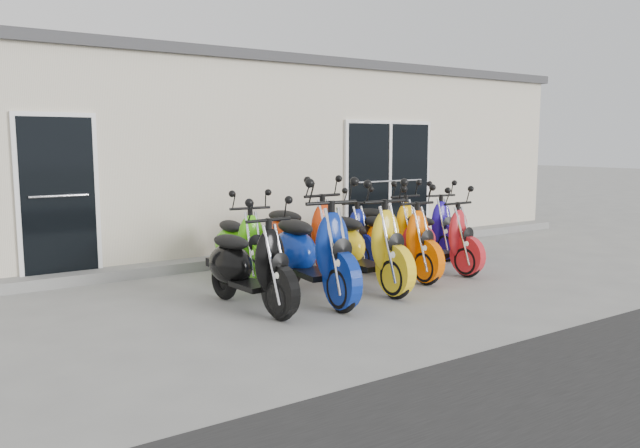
{
  "coord_description": "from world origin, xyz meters",
  "views": [
    {
      "loc": [
        -4.95,
        -6.74,
        1.91
      ],
      "look_at": [
        0.0,
        0.6,
        0.75
      ],
      "focal_mm": 35.0,
      "sensor_mm": 36.0,
      "label": 1
    }
  ],
  "objects_px": {
    "scooter_front_blue": "(312,238)",
    "scooter_front_orange_b": "(396,230)",
    "scooter_back_green": "(240,234)",
    "scooter_back_extra": "(425,218)",
    "scooter_front_black": "(249,252)",
    "scooter_front_orange_a": "(363,233)",
    "scooter_back_blue": "(341,226)",
    "scooter_back_red": "(302,225)",
    "scooter_back_yellow": "(388,220)",
    "scooter_front_red": "(436,228)"
  },
  "relations": [
    {
      "from": "scooter_back_red",
      "to": "scooter_back_yellow",
      "type": "xyz_separation_m",
      "value": [
        1.68,
        0.08,
        -0.06
      ]
    },
    {
      "from": "scooter_front_red",
      "to": "scooter_back_blue",
      "type": "height_order",
      "value": "scooter_front_red"
    },
    {
      "from": "scooter_front_blue",
      "to": "scooter_back_red",
      "type": "distance_m",
      "value": 1.48
    },
    {
      "from": "scooter_front_black",
      "to": "scooter_back_blue",
      "type": "height_order",
      "value": "scooter_front_black"
    },
    {
      "from": "scooter_front_orange_a",
      "to": "scooter_back_red",
      "type": "distance_m",
      "value": 1.21
    },
    {
      "from": "scooter_front_red",
      "to": "scooter_back_red",
      "type": "xyz_separation_m",
      "value": [
        -1.79,
        0.9,
        0.08
      ]
    },
    {
      "from": "scooter_front_orange_b",
      "to": "scooter_back_extra",
      "type": "bearing_deg",
      "value": 33.94
    },
    {
      "from": "scooter_front_black",
      "to": "scooter_back_green",
      "type": "relative_size",
      "value": 1.02
    },
    {
      "from": "scooter_front_orange_b",
      "to": "scooter_back_yellow",
      "type": "xyz_separation_m",
      "value": [
        0.68,
        0.99,
        -0.0
      ]
    },
    {
      "from": "scooter_back_extra",
      "to": "scooter_front_black",
      "type": "bearing_deg",
      "value": -154.38
    },
    {
      "from": "scooter_back_red",
      "to": "scooter_back_extra",
      "type": "height_order",
      "value": "scooter_back_red"
    },
    {
      "from": "scooter_front_orange_a",
      "to": "scooter_front_red",
      "type": "distance_m",
      "value": 1.64
    },
    {
      "from": "scooter_back_green",
      "to": "scooter_back_extra",
      "type": "height_order",
      "value": "same"
    },
    {
      "from": "scooter_front_black",
      "to": "scooter_front_blue",
      "type": "relative_size",
      "value": 0.88
    },
    {
      "from": "scooter_front_black",
      "to": "scooter_front_blue",
      "type": "bearing_deg",
      "value": -6.56
    },
    {
      "from": "scooter_front_red",
      "to": "scooter_back_red",
      "type": "relative_size",
      "value": 0.88
    },
    {
      "from": "scooter_front_black",
      "to": "scooter_back_blue",
      "type": "distance_m",
      "value": 2.73
    },
    {
      "from": "scooter_front_orange_b",
      "to": "scooter_back_red",
      "type": "height_order",
      "value": "scooter_back_red"
    },
    {
      "from": "scooter_front_orange_a",
      "to": "scooter_front_orange_b",
      "type": "bearing_deg",
      "value": 21.06
    },
    {
      "from": "scooter_front_red",
      "to": "scooter_back_yellow",
      "type": "height_order",
      "value": "scooter_back_yellow"
    },
    {
      "from": "scooter_back_yellow",
      "to": "scooter_front_orange_a",
      "type": "bearing_deg",
      "value": -139.79
    },
    {
      "from": "scooter_front_orange_a",
      "to": "scooter_front_red",
      "type": "xyz_separation_m",
      "value": [
        1.61,
        0.29,
        -0.09
      ]
    },
    {
      "from": "scooter_front_blue",
      "to": "scooter_front_orange_b",
      "type": "xyz_separation_m",
      "value": [
        1.7,
        0.4,
        -0.09
      ]
    },
    {
      "from": "scooter_front_orange_b",
      "to": "scooter_front_red",
      "type": "height_order",
      "value": "scooter_front_orange_b"
    },
    {
      "from": "scooter_front_red",
      "to": "scooter_back_green",
      "type": "bearing_deg",
      "value": 156.37
    },
    {
      "from": "scooter_front_black",
      "to": "scooter_front_orange_a",
      "type": "xyz_separation_m",
      "value": [
        1.72,
        0.09,
        0.07
      ]
    },
    {
      "from": "scooter_front_red",
      "to": "scooter_back_blue",
      "type": "xyz_separation_m",
      "value": [
        -1.0,
        1.04,
        -0.01
      ]
    },
    {
      "from": "scooter_front_orange_a",
      "to": "scooter_back_red",
      "type": "xyz_separation_m",
      "value": [
        -0.18,
        1.19,
        -0.0
      ]
    },
    {
      "from": "scooter_front_red",
      "to": "scooter_front_black",
      "type": "bearing_deg",
      "value": -176.87
    },
    {
      "from": "scooter_front_orange_a",
      "to": "scooter_back_green",
      "type": "distance_m",
      "value": 1.73
    },
    {
      "from": "scooter_back_extra",
      "to": "scooter_back_green",
      "type": "bearing_deg",
      "value": -173.24
    },
    {
      "from": "scooter_back_blue",
      "to": "scooter_back_extra",
      "type": "bearing_deg",
      "value": -1.39
    },
    {
      "from": "scooter_back_red",
      "to": "scooter_back_yellow",
      "type": "height_order",
      "value": "scooter_back_red"
    },
    {
      "from": "scooter_front_black",
      "to": "scooter_front_red",
      "type": "bearing_deg",
      "value": 1.58
    },
    {
      "from": "scooter_back_green",
      "to": "scooter_back_extra",
      "type": "relative_size",
      "value": 1.0
    },
    {
      "from": "scooter_back_red",
      "to": "scooter_front_orange_a",
      "type": "bearing_deg",
      "value": -87.08
    },
    {
      "from": "scooter_back_extra",
      "to": "scooter_front_red",
      "type": "bearing_deg",
      "value": -119.47
    },
    {
      "from": "scooter_front_black",
      "to": "scooter_back_extra",
      "type": "relative_size",
      "value": 1.02
    },
    {
      "from": "scooter_front_orange_b",
      "to": "scooter_back_yellow",
      "type": "bearing_deg",
      "value": 56.01
    },
    {
      "from": "scooter_back_blue",
      "to": "scooter_back_red",
      "type": "bearing_deg",
      "value": -170.97
    },
    {
      "from": "scooter_back_red",
      "to": "scooter_back_extra",
      "type": "xyz_separation_m",
      "value": [
        2.53,
        0.11,
        -0.08
      ]
    },
    {
      "from": "scooter_front_blue",
      "to": "scooter_back_green",
      "type": "xyz_separation_m",
      "value": [
        -0.26,
        1.42,
        -0.11
      ]
    },
    {
      "from": "scooter_back_extra",
      "to": "scooter_front_blue",
      "type": "bearing_deg",
      "value": -149.55
    },
    {
      "from": "scooter_front_orange_a",
      "to": "scooter_back_green",
      "type": "bearing_deg",
      "value": 133.06
    },
    {
      "from": "scooter_back_blue",
      "to": "scooter_back_extra",
      "type": "relative_size",
      "value": 0.97
    },
    {
      "from": "scooter_back_blue",
      "to": "scooter_back_yellow",
      "type": "xyz_separation_m",
      "value": [
        0.89,
        -0.05,
        0.04
      ]
    },
    {
      "from": "scooter_front_black",
      "to": "scooter_front_orange_b",
      "type": "xyz_separation_m",
      "value": [
        2.55,
        0.38,
        0.01
      ]
    },
    {
      "from": "scooter_back_blue",
      "to": "scooter_front_blue",
      "type": "bearing_deg",
      "value": -136.43
    },
    {
      "from": "scooter_back_green",
      "to": "scooter_back_extra",
      "type": "bearing_deg",
      "value": 6.76
    },
    {
      "from": "scooter_front_orange_b",
      "to": "scooter_back_extra",
      "type": "xyz_separation_m",
      "value": [
        1.53,
        1.02,
        -0.02
      ]
    }
  ]
}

